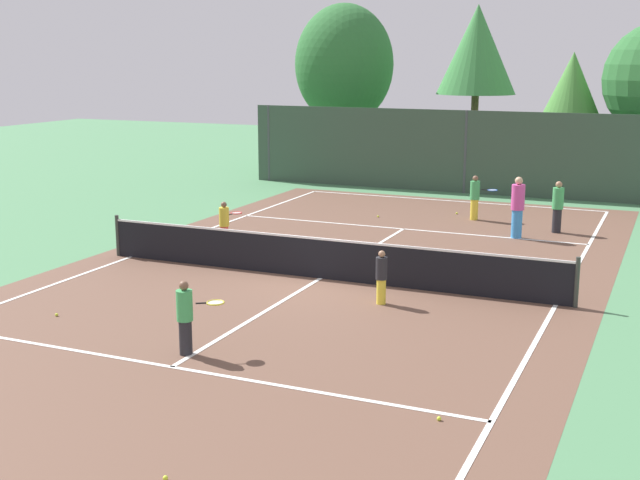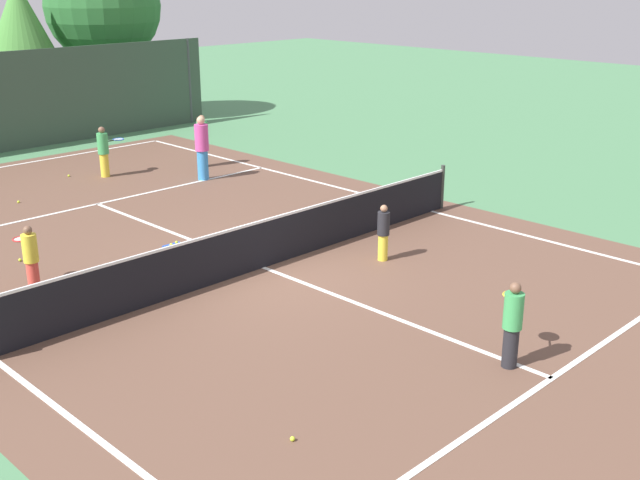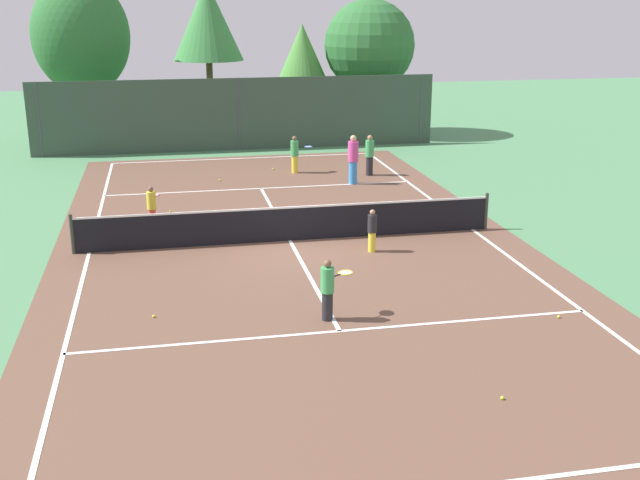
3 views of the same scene
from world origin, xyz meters
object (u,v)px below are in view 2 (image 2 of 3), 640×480
ball_crate (175,254)px  tennis_ball_1 (292,439)px  tennis_ball_3 (20,260)px  player_2 (203,140)px  player_3 (383,232)px  player_0 (31,258)px  tennis_ball_0 (69,176)px  player_4 (202,148)px  player_5 (512,323)px  tennis_ball_2 (18,202)px  player_1 (104,151)px

ball_crate → tennis_ball_1: size_ratio=6.45×
ball_crate → tennis_ball_3: bearing=134.4°
player_2 → player_3: bearing=-104.5°
player_0 → player_3: bearing=-30.7°
player_2 → tennis_ball_0: size_ratio=23.71×
player_4 → player_3: bearing=-100.0°
ball_crate → tennis_ball_1: (-2.73, -6.41, -0.15)m
player_2 → player_5: player_2 is taller
tennis_ball_0 → tennis_ball_3: (-4.15, -5.73, 0.00)m
player_5 → ball_crate: (-0.94, 7.24, -0.52)m
player_0 → player_2: player_2 is taller
tennis_ball_2 → player_1: bearing=15.8°
player_1 → tennis_ball_3: 7.05m
player_2 → player_3: 9.47m
player_0 → player_2: size_ratio=0.82×
tennis_ball_2 → player_2: bearing=-1.5°
player_3 → player_5: player_5 is taller
tennis_ball_0 → player_0: bearing=-122.1°
player_2 → player_4: player_4 is taller
tennis_ball_2 → ball_crate: bearing=-87.1°
player_0 → tennis_ball_2: (2.43, 5.87, -0.64)m
player_0 → player_3: (5.83, -3.46, -0.07)m
player_1 → tennis_ball_1: 14.73m
tennis_ball_1 → ball_crate: bearing=66.9°
player_4 → player_0: bearing=-148.4°
player_0 → player_4: size_ratio=0.71×
ball_crate → player_4: bearing=48.1°
player_0 → player_5: 8.63m
ball_crate → tennis_ball_0: 8.23m
tennis_ball_1 → tennis_ball_3: same height
player_0 → player_3: 6.78m
ball_crate → player_1: bearing=69.6°
player_4 → ball_crate: bearing=-131.9°
player_3 → tennis_ball_1: size_ratio=17.86×
ball_crate → tennis_ball_2: 6.43m
player_0 → player_2: bearing=34.9°
player_0 → player_1: 8.66m
player_1 → player_3: (0.38, -10.18, -0.15)m
player_0 → player_5: size_ratio=0.95×
player_0 → player_4: (7.23, 4.45, 0.26)m
player_0 → tennis_ball_1: size_ratio=19.49×
player_2 → tennis_ball_1: 15.09m
player_4 → ball_crate: (-4.48, -5.00, -0.74)m
tennis_ball_1 → player_2: bearing=57.2°
tennis_ball_0 → tennis_ball_3: bearing=-125.9°
player_4 → player_5: size_ratio=1.33×
player_1 → tennis_ball_3: size_ratio=22.00×
player_0 → ball_crate: player_0 is taller
player_2 → player_5: bearing=-108.4°
ball_crate → player_5: bearing=-82.6°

